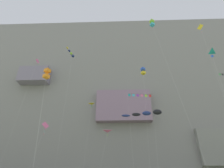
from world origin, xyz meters
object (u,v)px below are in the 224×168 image
(kite_diamond_mid_center, at_px, (45,127))
(kite_diamond_high_center, at_px, (35,69))
(kite_windsock_low_left, at_px, (71,54))
(kite_windsock_low_right, at_px, (148,113))
(kite_box_low_center, at_px, (143,71))
(kite_delta_high_right, at_px, (92,109))
(kite_box_far_right, at_px, (47,74))
(kite_delta_mid_left, at_px, (211,61))
(kite_box_upper_right, at_px, (152,23))
(kite_delta_far_left, at_px, (107,136))
(kite_diamond_near_cliff, at_px, (203,36))
(kite_banner_high_left, at_px, (139,97))

(kite_diamond_mid_center, bearing_deg, kite_diamond_high_center, -164.88)
(kite_windsock_low_left, height_order, kite_windsock_low_right, kite_windsock_low_left)
(kite_box_low_center, bearing_deg, kite_diamond_mid_center, 160.39)
(kite_delta_high_right, bearing_deg, kite_box_far_right, -93.87)
(kite_delta_mid_left, bearing_deg, kite_box_upper_right, 117.95)
(kite_delta_far_left, bearing_deg, kite_box_upper_right, -42.95)
(kite_box_low_center, distance_m, kite_windsock_low_left, 19.31)
(kite_windsock_low_right, bearing_deg, kite_delta_far_left, 154.36)
(kite_diamond_near_cliff, height_order, kite_delta_high_right, kite_diamond_near_cliff)
(kite_windsock_low_left, bearing_deg, kite_delta_mid_left, -37.67)
(kite_box_upper_right, relative_size, kite_banner_high_left, 1.58)
(kite_delta_high_right, bearing_deg, kite_windsock_low_right, -38.16)
(kite_delta_mid_left, bearing_deg, kite_delta_far_left, 129.20)
(kite_diamond_near_cliff, distance_m, kite_windsock_low_right, 23.59)
(kite_banner_high_left, relative_size, kite_diamond_near_cliff, 0.57)
(kite_windsock_low_right, bearing_deg, kite_box_low_center, 80.98)
(kite_delta_high_right, height_order, kite_box_far_right, kite_delta_high_right)
(kite_banner_high_left, relative_size, kite_diamond_high_center, 0.58)
(kite_diamond_high_center, xyz_separation_m, kite_windsock_low_right, (29.63, -10.87, -17.84))
(kite_delta_high_right, xyz_separation_m, kite_windsock_low_left, (-5.50, -4.56, 13.63))
(kite_delta_far_left, relative_size, kite_windsock_low_right, 0.75)
(kite_delta_high_right, relative_size, kite_diamond_mid_center, 1.18)
(kite_delta_far_left, bearing_deg, kite_diamond_near_cliff, -10.62)
(kite_delta_mid_left, bearing_deg, kite_windsock_low_right, 114.92)
(kite_banner_high_left, bearing_deg, kite_windsock_low_left, -176.36)
(kite_diamond_near_cliff, height_order, kite_box_far_right, kite_diamond_near_cliff)
(kite_diamond_high_center, bearing_deg, kite_box_low_center, -13.59)
(kite_box_low_center, bearing_deg, kite_windsock_low_right, -99.02)
(kite_diamond_high_center, relative_size, kite_windsock_low_right, 2.48)
(kite_delta_high_right, bearing_deg, kite_diamond_mid_center, 166.41)
(kite_diamond_near_cliff, xyz_separation_m, kite_windsock_low_left, (-32.06, 5.33, -0.27))
(kite_delta_mid_left, bearing_deg, kite_diamond_high_center, 145.84)
(kite_diamond_high_center, height_order, kite_box_low_center, kite_diamond_high_center)
(kite_banner_high_left, bearing_deg, kite_delta_far_left, -162.99)
(kite_banner_high_left, bearing_deg, kite_delta_mid_left, -70.89)
(kite_box_upper_right, relative_size, kite_delta_far_left, 3.02)
(kite_delta_far_left, xyz_separation_m, kite_diamond_high_center, (-21.86, 7.14, 21.15))
(kite_diamond_mid_center, height_order, kite_box_far_right, kite_diamond_mid_center)
(kite_banner_high_left, bearing_deg, kite_delta_high_right, 163.22)
(kite_diamond_high_center, bearing_deg, kite_delta_high_right, -4.65)
(kite_box_upper_right, xyz_separation_m, kite_diamond_high_center, (-31.55, 16.17, 0.13))
(kite_banner_high_left, xyz_separation_m, kite_windsock_low_right, (0.47, -5.96, -6.01))
(kite_delta_high_right, distance_m, kite_windsock_low_left, 15.39)
(kite_delta_far_left, distance_m, kite_diamond_mid_center, 19.00)
(kite_windsock_low_left, bearing_deg, kite_diamond_near_cliff, -9.44)
(kite_windsock_low_right, bearing_deg, kite_banner_high_left, 94.53)
(kite_delta_far_left, bearing_deg, kite_box_low_center, -1.06)
(kite_delta_far_left, xyz_separation_m, kite_delta_mid_left, (14.03, -17.21, 5.34))
(kite_box_upper_right, height_order, kite_windsock_low_right, kite_box_upper_right)
(kite_diamond_high_center, distance_m, kite_box_far_right, 35.56)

